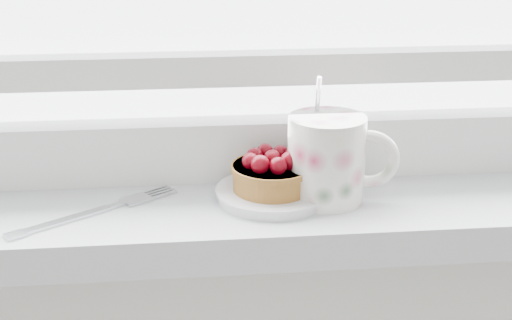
{
  "coord_description": "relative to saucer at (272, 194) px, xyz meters",
  "views": [
    {
      "loc": [
        -0.08,
        1.18,
        1.25
      ],
      "look_at": [
        -0.0,
        1.88,
        0.99
      ],
      "focal_mm": 50.0,
      "sensor_mm": 36.0,
      "label": 1
    }
  ],
  "objects": [
    {
      "name": "raspberry_tart",
      "position": [
        -0.0,
        -0.0,
        0.03
      ],
      "size": [
        0.09,
        0.09,
        0.05
      ],
      "color": "brown",
      "rests_on": "saucer"
    },
    {
      "name": "saucer",
      "position": [
        0.0,
        0.0,
        0.0
      ],
      "size": [
        0.12,
        0.12,
        0.01
      ],
      "primitive_type": "cylinder",
      "color": "silver",
      "rests_on": "windowsill"
    },
    {
      "name": "fork",
      "position": [
        -0.19,
        -0.02,
        -0.0
      ],
      "size": [
        0.17,
        0.12,
        0.0
      ],
      "color": "silver",
      "rests_on": "windowsill"
    },
    {
      "name": "floral_mug",
      "position": [
        0.06,
        -0.01,
        0.04
      ],
      "size": [
        0.13,
        0.1,
        0.14
      ],
      "color": "silver",
      "rests_on": "windowsill"
    }
  ]
}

